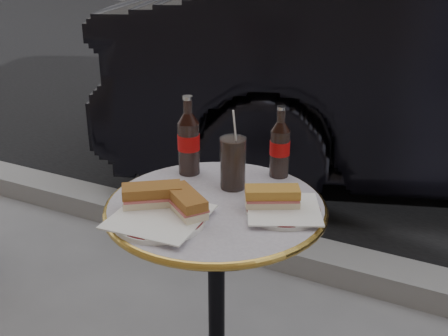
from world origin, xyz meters
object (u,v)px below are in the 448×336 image
at_px(cola_bottle_right, 280,142).
at_px(plate_right, 283,211).
at_px(cola_bottle_left, 188,135).
at_px(cola_glass, 233,163).
at_px(plate_left, 159,219).
at_px(bistro_table, 217,311).

bearing_deg(cola_bottle_right, plate_right, -65.20).
distance_m(plate_right, cola_bottle_left, 0.40).
bearing_deg(cola_bottle_left, cola_glass, -11.80).
xyz_separation_m(plate_left, cola_bottle_right, (0.17, 0.42, 0.11)).
xyz_separation_m(cola_bottle_right, cola_glass, (-0.09, -0.14, -0.03)).
relative_size(plate_left, cola_glass, 1.56).
relative_size(plate_right, cola_glass, 1.30).
distance_m(plate_right, cola_glass, 0.22).
bearing_deg(plate_left, cola_bottle_right, 68.34).
height_order(cola_bottle_left, cola_glass, cola_bottle_left).
bearing_deg(plate_right, cola_bottle_left, 161.57).
bearing_deg(cola_glass, cola_bottle_right, 57.90).
bearing_deg(cola_bottle_right, bistro_table, -108.31).
distance_m(bistro_table, plate_right, 0.42).
xyz_separation_m(plate_left, plate_right, (0.27, 0.19, -0.00)).
xyz_separation_m(bistro_table, plate_left, (-0.08, -0.16, 0.37)).
bearing_deg(plate_left, bistro_table, 63.34).
relative_size(bistro_table, plate_right, 3.60).
bearing_deg(cola_glass, plate_left, -105.59).
bearing_deg(plate_left, plate_right, 35.16).
bearing_deg(plate_right, cola_bottle_right, 114.80).
relative_size(plate_left, plate_right, 1.20).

